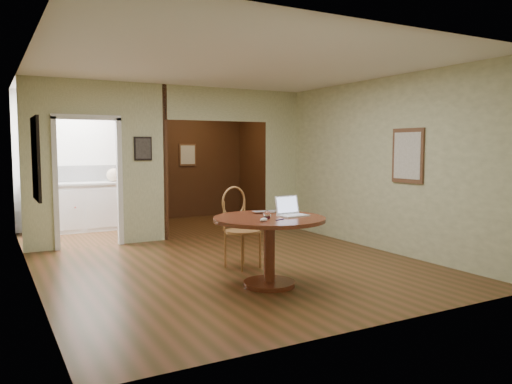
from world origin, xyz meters
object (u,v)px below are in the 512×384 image
chair (239,223)px  closed_laptop (268,212)px  open_laptop (290,210)px  dining_table (269,235)px

chair → closed_laptop: size_ratio=3.19×
open_laptop → closed_laptop: bearing=109.2°
chair → closed_laptop: 0.75m
dining_table → chair: 1.01m
dining_table → open_laptop: bearing=-1.1°
dining_table → closed_laptop: size_ratio=3.80×
chair → open_laptop: bearing=-96.2°
dining_table → chair: size_ratio=1.19×
dining_table → open_laptop: (0.28, -0.01, 0.27)m
dining_table → closed_laptop: 0.40m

